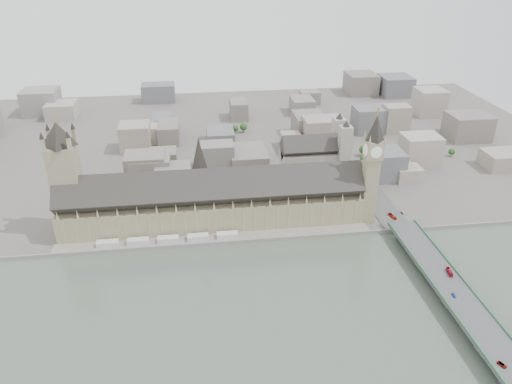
{
  "coord_description": "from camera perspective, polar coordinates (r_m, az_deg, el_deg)",
  "views": [
    {
      "loc": [
        -13.31,
        -369.94,
        231.26
      ],
      "look_at": [
        38.74,
        22.81,
        28.18
      ],
      "focal_mm": 35.0,
      "sensor_mm": 36.0,
      "label": 1
    }
  ],
  "objects": [
    {
      "name": "embankment_wall",
      "position": [
        423.02,
        -4.56,
        -5.86
      ],
      "size": [
        600.0,
        1.5,
        3.0
      ],
      "primitive_type": "cube",
      "color": "slate",
      "rests_on": "ground"
    },
    {
      "name": "terrace_tents",
      "position": [
        429.05,
        -9.99,
        -5.31
      ],
      "size": [
        118.0,
        7.0,
        4.0
      ],
      "color": "silver",
      "rests_on": "river_terrace"
    },
    {
      "name": "park_trees",
      "position": [
        484.69,
        -6.3,
        -0.53
      ],
      "size": [
        110.0,
        30.0,
        15.0
      ],
      "primitive_type": null,
      "color": "#1A4017",
      "rests_on": "ground"
    },
    {
      "name": "elizabeth_tower",
      "position": [
        442.41,
        13.13,
        3.35
      ],
      "size": [
        17.0,
        17.0,
        107.5
      ],
      "color": "gray",
      "rests_on": "ground"
    },
    {
      "name": "river_terrace",
      "position": [
        429.6,
        -4.62,
        -5.37
      ],
      "size": [
        270.0,
        15.0,
        2.0
      ],
      "primitive_type": "cube",
      "color": "slate",
      "rests_on": "ground"
    },
    {
      "name": "red_bus_north",
      "position": [
        456.03,
        15.29,
        -2.71
      ],
      "size": [
        4.94,
        10.52,
        2.85
      ],
      "primitive_type": "imported",
      "rotation": [
        0.0,
        0.0,
        0.26
      ],
      "color": "#A82113",
      "rests_on": "westminster_bridge"
    },
    {
      "name": "palace_of_westminster",
      "position": [
        442.14,
        -4.93,
        -1.11
      ],
      "size": [
        265.0,
        40.73,
        55.44
      ],
      "color": "gray",
      "rests_on": "ground"
    },
    {
      "name": "car_grey",
      "position": [
        336.43,
        26.3,
        -17.26
      ],
      "size": [
        4.71,
        6.32,
        1.6
      ],
      "primitive_type": "imported",
      "rotation": [
        0.0,
        0.0,
        0.41
      ],
      "color": "gray",
      "rests_on": "westminster_bridge"
    },
    {
      "name": "car_blue",
      "position": [
        376.87,
        21.68,
        -10.89
      ],
      "size": [
        2.48,
        4.86,
        1.59
      ],
      "primitive_type": "imported",
      "rotation": [
        0.0,
        0.0,
        -0.14
      ],
      "color": "blue",
      "rests_on": "westminster_bridge"
    },
    {
      "name": "victoria_tower",
      "position": [
        446.74,
        -20.97,
        2.03
      ],
      "size": [
        30.0,
        30.0,
        100.0
      ],
      "color": "gray",
      "rests_on": "ground"
    },
    {
      "name": "car_approach",
      "position": [
        465.39,
        16.36,
        -2.33
      ],
      "size": [
        2.45,
        4.81,
        1.34
      ],
      "primitive_type": "imported",
      "rotation": [
        0.0,
        0.0,
        0.13
      ],
      "color": "gray",
      "rests_on": "westminster_bridge"
    },
    {
      "name": "central_tower",
      "position": [
        432.23,
        -6.48,
        3.31
      ],
      "size": [
        13.0,
        13.0,
        48.0
      ],
      "color": "gray",
      "rests_on": "ground"
    },
    {
      "name": "red_bus_south",
      "position": [
        397.72,
        21.25,
        -8.51
      ],
      "size": [
        4.19,
        10.5,
        2.85
      ],
      "primitive_type": "imported",
      "rotation": [
        0.0,
        0.0,
        -0.18
      ],
      "color": "maroon",
      "rests_on": "westminster_bridge"
    },
    {
      "name": "bridge_parapets",
      "position": [
        368.7,
        23.3,
        -12.22
      ],
      "size": [
        25.0,
        235.0,
        1.15
      ],
      "primitive_type": null,
      "color": "#376449",
      "rests_on": "westminster_bridge"
    },
    {
      "name": "ground",
      "position": [
        436.48,
        -4.67,
        -4.96
      ],
      "size": [
        900.0,
        900.0,
        0.0
      ],
      "primitive_type": "plane",
      "color": "#595651",
      "rests_on": "ground"
    },
    {
      "name": "westminster_abbey",
      "position": [
        523.56,
        6.82,
        3.75
      ],
      "size": [
        68.0,
        36.0,
        64.0
      ],
      "color": "gray",
      "rests_on": "ground"
    },
    {
      "name": "city_skyline_inland",
      "position": [
        650.68,
        -6.02,
        7.95
      ],
      "size": [
        720.0,
        360.0,
        38.0
      ],
      "primitive_type": null,
      "color": "gray",
      "rests_on": "ground"
    },
    {
      "name": "westminster_bridge",
      "position": [
        402.05,
        20.13,
        -9.02
      ],
      "size": [
        25.0,
        325.0,
        10.25
      ],
      "primitive_type": "cube",
      "color": "#474749",
      "rests_on": "ground"
    }
  ]
}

